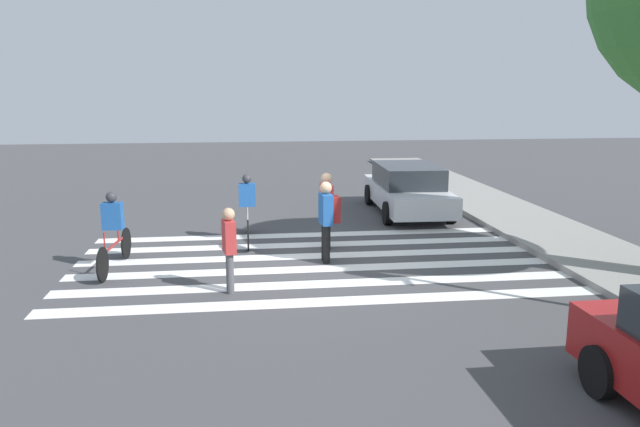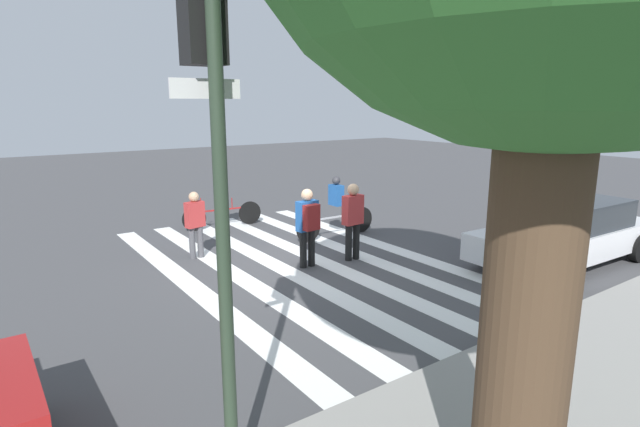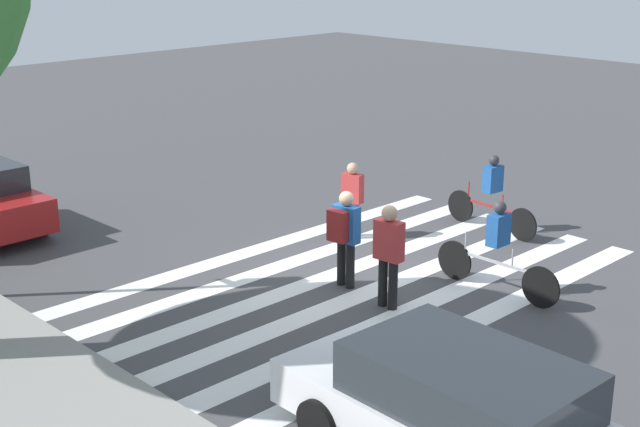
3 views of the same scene
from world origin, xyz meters
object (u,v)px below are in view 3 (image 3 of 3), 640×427
object	(u,v)px
cyclist_mid_street	(492,191)
car_parked_dark_suv	(466,414)
pedestrian_adult_tall_backpack	(352,196)
pedestrian_adult_yellow_jacket	(344,232)
pedestrian_child_with_backpack	(389,251)
cyclist_far_lane	(498,245)

from	to	relation	value
cyclist_mid_street	car_parked_dark_suv	size ratio (longest dim) A/B	0.49
pedestrian_adult_tall_backpack	cyclist_mid_street	bearing A→B (deg)	43.06
pedestrian_adult_tall_backpack	car_parked_dark_suv	size ratio (longest dim) A/B	0.32
pedestrian_adult_tall_backpack	car_parked_dark_suv	world-z (taller)	pedestrian_adult_tall_backpack
pedestrian_adult_yellow_jacket	pedestrian_child_with_backpack	xyz separation A→B (m)	(-1.14, 0.13, -0.02)
pedestrian_adult_yellow_jacket	cyclist_mid_street	world-z (taller)	pedestrian_adult_yellow_jacket
cyclist_far_lane	pedestrian_adult_tall_backpack	bearing A→B (deg)	-5.26
cyclist_far_lane	pedestrian_adult_yellow_jacket	bearing A→B (deg)	40.06
pedestrian_child_with_backpack	cyclist_far_lane	bearing A→B (deg)	-120.81
cyclist_mid_street	pedestrian_adult_yellow_jacket	bearing A→B (deg)	95.59
car_parked_dark_suv	pedestrian_adult_tall_backpack	bearing A→B (deg)	-35.69
pedestrian_adult_tall_backpack	cyclist_far_lane	world-z (taller)	cyclist_far_lane
car_parked_dark_suv	cyclist_far_lane	bearing A→B (deg)	-56.94
cyclist_far_lane	car_parked_dark_suv	xyz separation A→B (m)	(-2.87, 4.74, -0.13)
pedestrian_adult_tall_backpack	pedestrian_child_with_backpack	distance (m)	3.63
pedestrian_adult_tall_backpack	cyclist_far_lane	size ratio (longest dim) A/B	0.63
pedestrian_adult_yellow_jacket	cyclist_far_lane	xyz separation A→B (m)	(-2.02, -1.68, -0.15)
pedestrian_child_with_backpack	car_parked_dark_suv	size ratio (longest dim) A/B	0.37
pedestrian_adult_tall_backpack	car_parked_dark_suv	xyz separation A→B (m)	(-6.66, 5.11, -0.15)
pedestrian_adult_tall_backpack	cyclist_mid_street	xyz separation A→B (m)	(-1.73, -2.37, -0.02)
cyclist_mid_street	pedestrian_child_with_backpack	bearing A→B (deg)	109.60
pedestrian_child_with_backpack	cyclist_mid_street	bearing A→B (deg)	-80.43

